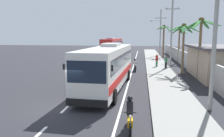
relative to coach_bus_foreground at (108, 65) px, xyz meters
The scene contains 17 objects.
ground_plane 5.85m from the coach_bus_foreground, 109.21° to the right, with size 160.00×160.00×0.00m, color #28282D.
sidewalk_kerb 7.17m from the coach_bus_foreground, 43.87° to the left, with size 3.20×90.00×0.14m, color gray.
lane_markings 9.47m from the coach_bus_foreground, 88.01° to the left, with size 3.54×71.00×0.01m.
boundary_wall 12.46m from the coach_bus_foreground, 45.02° to the left, with size 0.24×60.00×2.14m, color #B2B2AD.
coach_bus_foreground is the anchor object (origin of this frame).
coach_bus_far_lane 30.05m from the coach_bus_foreground, 97.17° to the left, with size 3.60×11.82×3.93m.
motorcycle_beside_bus 8.59m from the coach_bus_foreground, 74.43° to the right, with size 0.56×1.96×1.63m.
motorcycle_trailing 9.53m from the coach_bus_foreground, 78.04° to the left, with size 0.56×1.96×1.56m.
pedestrian_near_kerb 13.03m from the coach_bus_foreground, 62.74° to the left, with size 0.36×0.36×1.60m.
pedestrian_midwalk 13.73m from the coach_bus_foreground, 69.35° to the left, with size 0.36×0.36×1.72m.
utility_pole_nearest 9.00m from the coach_bus_foreground, 34.44° to the right, with size 3.39×0.24×10.25m.
utility_pole_mid 14.99m from the coach_bus_foreground, 62.79° to the left, with size 1.90×0.24×9.62m.
utility_pole_far 31.67m from the coach_bus_foreground, 78.06° to the left, with size 3.42×0.24×9.82m.
palm_nearest 21.17m from the coach_bus_foreground, 65.58° to the left, with size 3.83×3.41×5.89m.
palm_second 10.25m from the coach_bus_foreground, 30.23° to the left, with size 3.77×3.41×6.24m.
palm_third 11.26m from the coach_bus_foreground, 47.41° to the left, with size 3.65×3.61×5.83m.
palm_farthest 27.67m from the coach_bus_foreground, 75.44° to the left, with size 3.00×2.87×6.49m.
Camera 1 is at (4.61, -13.11, 4.49)m, focal length 35.67 mm.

